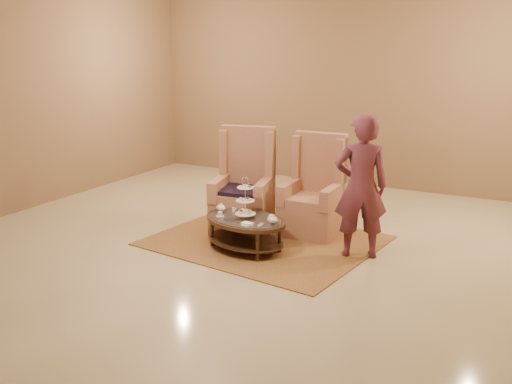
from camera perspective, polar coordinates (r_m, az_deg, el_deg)
The scene contains 9 objects.
ground at distance 7.13m, azimuth -0.49°, elevation -6.03°, with size 8.00×8.00×0.00m, color #BCAF8B.
ceiling at distance 7.13m, azimuth -0.49°, elevation -6.03°, with size 8.00×8.00×0.02m, color beige.
wall_back at distance 10.39m, azimuth 10.14°, elevation 10.23°, with size 8.00×0.04×3.50m, color #7F6245.
wall_left at distance 9.28m, azimuth -23.11°, elevation 8.78°, with size 0.04×8.00×3.50m, color #7F6245.
rug at distance 7.51m, azimuth 0.96°, elevation -4.86°, with size 3.00×2.61×0.01m.
tea_table at distance 7.09m, azimuth -1.07°, elevation -3.21°, with size 1.29×1.03×0.94m.
armchair_left at distance 7.88m, azimuth -1.19°, elevation -0.34°, with size 0.92×0.94×1.41m.
armchair_right at distance 7.77m, azimuth 5.82°, elevation -0.82°, with size 0.75×0.77×1.35m.
person at distance 6.85m, azimuth 10.45°, elevation 0.51°, with size 0.75×0.66×1.74m.
Camera 1 is at (3.15, -5.87, 2.53)m, focal length 40.00 mm.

